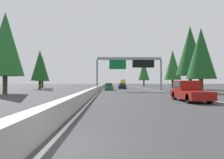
{
  "coord_description": "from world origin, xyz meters",
  "views": [
    {
      "loc": [
        -5.71,
        -1.86,
        1.73
      ],
      "look_at": [
        50.02,
        -2.81,
        2.4
      ],
      "focal_mm": 34.26,
      "sensor_mm": 36.0,
      "label": 1
    }
  ],
  "objects": [
    {
      "name": "conifer_left_mid",
      "position": [
        57.5,
        17.6,
        5.58
      ],
      "size": [
        4.04,
        4.04,
        9.19
      ],
      "color": "#4C3823",
      "rests_on": "ground"
    },
    {
      "name": "shoulder_stripe_right",
      "position": [
        70.0,
        -11.52,
        0.01
      ],
      "size": [
        160.0,
        0.16,
        0.01
      ],
      "primitive_type": "cube",
      "color": "silver",
      "rests_on": "ground"
    },
    {
      "name": "conifer_right_mid",
      "position": [
        54.66,
        -20.17,
        6.61
      ],
      "size": [
        4.79,
        4.79,
        10.89
      ],
      "color": "#4C3823",
      "rests_on": "ground"
    },
    {
      "name": "sedan_near_right",
      "position": [
        47.87,
        -5.32,
        0.68
      ],
      "size": [
        4.4,
        1.8,
        1.47
      ],
      "color": "black",
      "rests_on": "ground"
    },
    {
      "name": "conifer_right_near",
      "position": [
        43.38,
        -20.85,
        9.0
      ],
      "size": [
        6.51,
        6.51,
        14.8
      ],
      "color": "#4C3823",
      "rests_on": "ground"
    },
    {
      "name": "conifer_left_foreground",
      "position": [
        25.54,
        13.15,
        7.28
      ],
      "size": [
        5.27,
        5.27,
        11.97
      ],
      "color": "#4C3823",
      "rests_on": "ground"
    },
    {
      "name": "sedan_far_center",
      "position": [
        40.48,
        -1.95,
        0.68
      ],
      "size": [
        4.4,
        1.8,
        1.47
      ],
      "color": "#2D6B38",
      "rests_on": "ground"
    },
    {
      "name": "sign_gantry_overhead",
      "position": [
        35.2,
        -6.03,
        5.18
      ],
      "size": [
        0.5,
        12.68,
        6.5
      ],
      "color": "gray",
      "rests_on": "ground"
    },
    {
      "name": "pickup_far_left",
      "position": [
        13.67,
        -9.21,
        0.91
      ],
      "size": [
        5.6,
        2.0,
        1.86
      ],
      "color": "maroon",
      "rests_on": "ground"
    },
    {
      "name": "conifer_left_near",
      "position": [
        45.19,
        14.41,
        5.7
      ],
      "size": [
        4.13,
        4.13,
        9.38
      ],
      "color": "#4C3823",
      "rests_on": "ground"
    },
    {
      "name": "median_barrier",
      "position": [
        80.0,
        0.3,
        0.45
      ],
      "size": [
        180.0,
        0.56,
        0.9
      ],
      "primitive_type": "cube",
      "color": "#ADAAA3",
      "rests_on": "ground"
    },
    {
      "name": "ground_plane",
      "position": [
        60.0,
        0.0,
        0.0
      ],
      "size": [
        320.0,
        320.0,
        0.0
      ],
      "primitive_type": "plane",
      "color": "#38383A"
    },
    {
      "name": "conifer_right_far",
      "position": [
        89.93,
        -17.82,
        7.03
      ],
      "size": [
        5.09,
        5.09,
        11.56
      ],
      "color": "#4C3823",
      "rests_on": "ground"
    },
    {
      "name": "box_truck_mid_right",
      "position": [
        100.84,
        -8.94,
        1.61
      ],
      "size": [
        8.5,
        2.4,
        2.95
      ],
      "color": "gold",
      "rests_on": "ground"
    },
    {
      "name": "conifer_right_foreground",
      "position": [
        26.8,
        -16.11,
        6.14
      ],
      "size": [
        4.45,
        4.45,
        10.11
      ],
      "color": "#4C3823",
      "rests_on": "ground"
    },
    {
      "name": "sedan_distant_a",
      "position": [
        60.93,
        -1.92,
        0.68
      ],
      "size": [
        4.4,
        1.8,
        1.47
      ],
      "color": "slate",
      "rests_on": "ground"
    },
    {
      "name": "shoulder_stripe_median",
      "position": [
        70.0,
        -0.25,
        0.01
      ],
      "size": [
        160.0,
        0.16,
        0.01
      ],
      "primitive_type": "cube",
      "color": "silver",
      "rests_on": "ground"
    }
  ]
}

